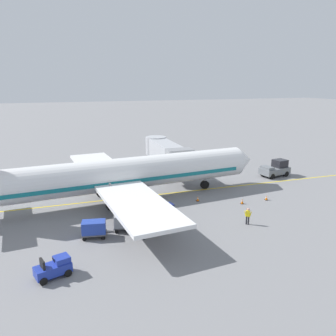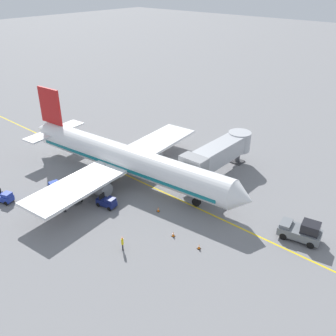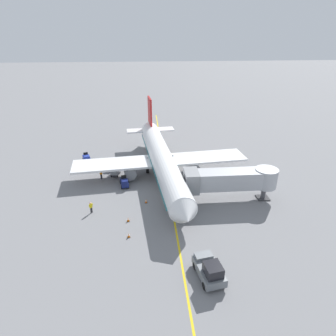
% 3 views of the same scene
% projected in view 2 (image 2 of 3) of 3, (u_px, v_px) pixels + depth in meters
% --- Properties ---
extents(ground_plane, '(400.00, 400.00, 0.00)m').
position_uv_depth(ground_plane, '(128.00, 176.00, 53.26)').
color(ground_plane, slate).
extents(gate_lead_in_line, '(0.24, 80.00, 0.01)m').
position_uv_depth(gate_lead_in_line, '(128.00, 176.00, 53.26)').
color(gate_lead_in_line, gold).
rests_on(gate_lead_in_line, ground).
extents(parked_airliner, '(30.37, 37.35, 10.63)m').
position_uv_depth(parked_airliner, '(125.00, 159.00, 50.82)').
color(parked_airliner, white).
rests_on(parked_airliner, ground).
extents(jet_bridge, '(13.79, 3.50, 4.98)m').
position_uv_depth(jet_bridge, '(219.00, 153.00, 51.94)').
color(jet_bridge, '#A8AAAF').
rests_on(jet_bridge, ground).
extents(pushback_tractor, '(2.96, 4.73, 2.40)m').
position_uv_depth(pushback_tractor, '(301.00, 231.00, 40.15)').
color(pushback_tractor, slate).
rests_on(pushback_tractor, ground).
extents(baggage_tug_lead, '(1.94, 2.75, 1.62)m').
position_uv_depth(baggage_tug_lead, '(4.00, 197.00, 46.92)').
color(baggage_tug_lead, '#1E339E').
rests_on(baggage_tug_lead, ground).
extents(baggage_tug_trailing, '(1.63, 2.66, 1.62)m').
position_uv_depth(baggage_tug_trailing, '(107.00, 202.00, 45.90)').
color(baggage_tug_trailing, navy).
rests_on(baggage_tug_trailing, ground).
extents(baggage_cart_front, '(1.66, 2.97, 1.58)m').
position_uv_depth(baggage_cart_front, '(74.00, 194.00, 47.09)').
color(baggage_cart_front, '#4C4C51').
rests_on(baggage_cart_front, ground).
extents(baggage_cart_second_in_train, '(1.66, 2.97, 1.58)m').
position_uv_depth(baggage_cart_second_in_train, '(56.00, 188.00, 48.43)').
color(baggage_cart_second_in_train, '#4C4C51').
rests_on(baggage_cart_second_in_train, ground).
extents(ground_crew_wing_walker, '(0.53, 0.62, 1.69)m').
position_uv_depth(ground_crew_wing_walker, '(122.00, 243.00, 38.64)').
color(ground_crew_wing_walker, '#232328').
rests_on(ground_crew_wing_walker, ground).
extents(ground_crew_loader, '(0.66, 0.46, 1.69)m').
position_uv_depth(ground_crew_loader, '(64.00, 205.00, 44.81)').
color(ground_crew_loader, '#232328').
rests_on(ground_crew_loader, ground).
extents(safety_cone_nose_left, '(0.36, 0.36, 0.59)m').
position_uv_depth(safety_cone_nose_left, '(199.00, 247.00, 39.11)').
color(safety_cone_nose_left, black).
rests_on(safety_cone_nose_left, ground).
extents(safety_cone_nose_right, '(0.36, 0.36, 0.59)m').
position_uv_depth(safety_cone_nose_right, '(158.00, 209.00, 45.21)').
color(safety_cone_nose_right, black).
rests_on(safety_cone_nose_right, ground).
extents(safety_cone_wing_tip, '(0.36, 0.36, 0.59)m').
position_uv_depth(safety_cone_wing_tip, '(173.00, 234.00, 40.96)').
color(safety_cone_wing_tip, black).
rests_on(safety_cone_wing_tip, ground).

